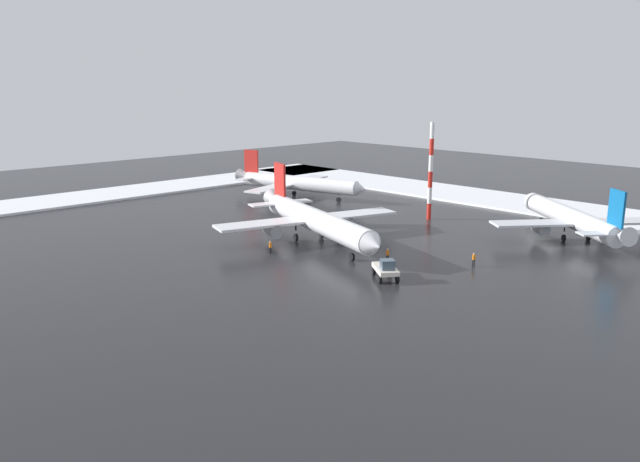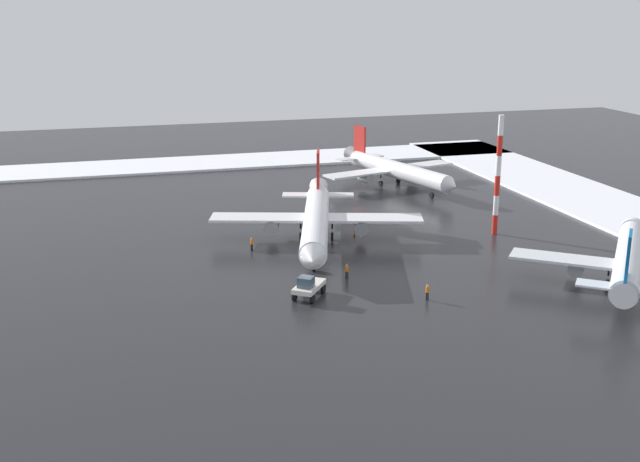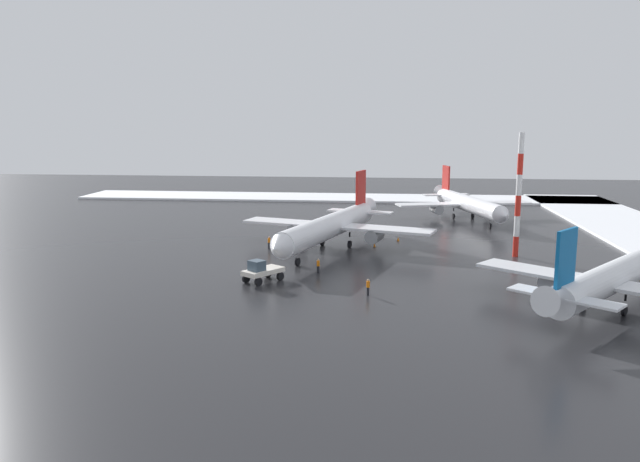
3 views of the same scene
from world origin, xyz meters
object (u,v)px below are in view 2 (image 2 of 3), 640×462
object	(u,v)px
traffic_cone_near_nose	(366,223)
pushback_tug	(308,286)
airplane_foreground_jet	(316,220)
ground_crew_by_nose_gear	(347,270)
traffic_cone_mid_line	(354,234)
airplane_far_rear	(396,170)
ground_crew_mid_apron	(427,291)
ground_crew_beside_wing	(252,243)
antenna_mast	(498,176)
airplane_parked_portside	(629,259)

from	to	relation	value
traffic_cone_near_nose	pushback_tug	bearing A→B (deg)	149.00
airplane_foreground_jet	ground_crew_by_nose_gear	world-z (taller)	airplane_foreground_jet
airplane_foreground_jet	traffic_cone_mid_line	bearing A→B (deg)	129.08
airplane_foreground_jet	airplane_far_rear	world-z (taller)	airplane_foreground_jet
ground_crew_mid_apron	airplane_far_rear	bearing A→B (deg)	42.76
ground_crew_beside_wing	antenna_mast	bearing A→B (deg)	-126.60
ground_crew_beside_wing	traffic_cone_mid_line	world-z (taller)	ground_crew_beside_wing
airplane_far_rear	traffic_cone_mid_line	size ratio (longest dim) A/B	52.79
pushback_tug	antenna_mast	distance (m)	34.70
pushback_tug	ground_crew_beside_wing	bearing A→B (deg)	-135.89
airplane_parked_portside	ground_crew_mid_apron	distance (m)	22.91
pushback_tug	ground_crew_by_nose_gear	size ratio (longest dim) A/B	2.93
pushback_tug	ground_crew_mid_apron	distance (m)	12.36
airplane_far_rear	ground_crew_by_nose_gear	xyz separation A→B (m)	(-41.50, 21.86, -1.93)
airplane_parked_portside	antenna_mast	bearing A→B (deg)	49.75
airplane_foreground_jet	antenna_mast	size ratio (longest dim) A/B	2.04
pushback_tug	ground_crew_beside_wing	distance (m)	17.83
airplane_far_rear	traffic_cone_near_nose	world-z (taller)	airplane_far_rear
ground_crew_by_nose_gear	antenna_mast	bearing A→B (deg)	-27.52
airplane_far_rear	ground_crew_beside_wing	distance (m)	41.38
ground_crew_beside_wing	traffic_cone_near_nose	bearing A→B (deg)	-100.70
airplane_parked_portside	ground_crew_mid_apron	size ratio (longest dim) A/B	14.55
airplane_far_rear	antenna_mast	bearing A→B (deg)	-10.76
airplane_far_rear	traffic_cone_mid_line	xyz separation A→B (m)	(-25.63, 15.73, -2.62)
airplane_parked_portside	antenna_mast	world-z (taller)	antenna_mast
airplane_far_rear	traffic_cone_near_nose	xyz separation A→B (m)	(-20.83, 12.40, -2.62)
antenna_mast	traffic_cone_mid_line	distance (m)	20.19
ground_crew_beside_wing	ground_crew_mid_apron	bearing A→B (deg)	179.11
ground_crew_mid_apron	antenna_mast	world-z (taller)	antenna_mast
ground_crew_beside_wing	traffic_cone_near_nose	xyz separation A→B (m)	(7.56, -17.64, -0.70)
airplane_far_rear	airplane_parked_portside	distance (m)	52.21
antenna_mast	ground_crew_mid_apron	bearing A→B (deg)	137.81
airplane_foreground_jet	traffic_cone_mid_line	world-z (taller)	airplane_foreground_jet
ground_crew_beside_wing	antenna_mast	world-z (taller)	antenna_mast
antenna_mast	ground_crew_by_nose_gear	bearing A→B (deg)	115.48
traffic_cone_near_nose	antenna_mast	bearing A→B (deg)	-121.48
traffic_cone_mid_line	ground_crew_beside_wing	bearing A→B (deg)	100.94
airplane_parked_portside	ground_crew_by_nose_gear	distance (m)	30.58
ground_crew_beside_wing	traffic_cone_mid_line	xyz separation A→B (m)	(2.77, -14.31, -0.70)
airplane_foreground_jet	pushback_tug	size ratio (longest dim) A/B	6.45
ground_crew_mid_apron	airplane_parked_portside	bearing A→B (deg)	-33.68
airplane_parked_portside	ground_crew_mid_apron	world-z (taller)	airplane_parked_portside
pushback_tug	ground_crew_by_nose_gear	bearing A→B (deg)	164.65
antenna_mast	traffic_cone_near_nose	world-z (taller)	antenna_mast
traffic_cone_near_nose	traffic_cone_mid_line	bearing A→B (deg)	145.19
pushback_tug	ground_crew_mid_apron	bearing A→B (deg)	106.62
airplane_parked_portside	ground_crew_by_nose_gear	xyz separation A→B (m)	(10.26, 28.74, -1.95)
ground_crew_mid_apron	ground_crew_beside_wing	bearing A→B (deg)	93.36
pushback_tug	traffic_cone_near_nose	world-z (taller)	pushback_tug
airplane_foreground_jet	ground_crew_beside_wing	distance (m)	8.70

